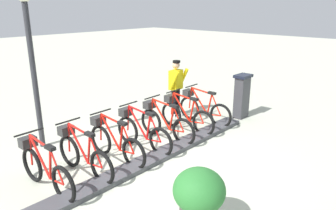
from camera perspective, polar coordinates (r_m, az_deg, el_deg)
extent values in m
plane|color=#B9BCA7|center=(6.91, -2.32, -9.75)|extent=(60.00, 60.00, 0.00)
cube|color=#47474C|center=(6.89, -2.32, -9.38)|extent=(0.44, 6.21, 0.10)
cube|color=#38383D|center=(9.45, 13.08, 1.30)|extent=(0.28, 0.44, 1.20)
cube|color=#194C8C|center=(9.44, 12.44, 3.51)|extent=(0.03, 0.30, 0.40)
cube|color=black|center=(9.30, 13.35, 5.09)|extent=(0.36, 0.52, 0.08)
torus|color=black|center=(8.61, 9.43, -1.92)|extent=(0.67, 0.09, 0.67)
torus|color=black|center=(9.17, 3.84, -0.51)|extent=(0.67, 0.09, 0.67)
cylinder|color=red|center=(8.89, 5.64, 0.76)|extent=(0.60, 0.06, 0.70)
cylinder|color=red|center=(8.72, 7.47, 0.11)|extent=(0.16, 0.05, 0.61)
cylinder|color=red|center=(8.78, 6.02, 2.56)|extent=(0.69, 0.07, 0.11)
cylinder|color=red|center=(8.73, 8.23, -1.79)|extent=(0.43, 0.05, 0.09)
cylinder|color=red|center=(8.60, 8.66, 0.01)|extent=(0.33, 0.04, 0.56)
cylinder|color=red|center=(9.06, 4.03, 1.30)|extent=(0.10, 0.04, 0.62)
cube|color=black|center=(8.60, 7.89, 2.13)|extent=(0.22, 0.11, 0.06)
cylinder|color=black|center=(8.95, 4.24, 3.46)|extent=(0.05, 0.54, 0.03)
cube|color=#2D2D2D|center=(9.07, 3.65, 2.22)|extent=(0.21, 0.29, 0.18)
torus|color=black|center=(8.01, 6.37, -3.28)|extent=(0.67, 0.09, 0.67)
torus|color=black|center=(8.61, 0.61, -1.69)|extent=(0.67, 0.09, 0.67)
cylinder|color=red|center=(8.31, 2.43, -0.37)|extent=(0.60, 0.06, 0.70)
cylinder|color=red|center=(8.13, 4.31, -1.08)|extent=(0.16, 0.05, 0.61)
cylinder|color=red|center=(8.19, 2.78, 1.55)|extent=(0.69, 0.07, 0.11)
cylinder|color=red|center=(8.13, 5.13, -3.13)|extent=(0.43, 0.05, 0.09)
cylinder|color=red|center=(8.00, 5.54, -1.21)|extent=(0.33, 0.04, 0.56)
cylinder|color=red|center=(8.49, 0.78, 0.23)|extent=(0.10, 0.04, 0.62)
cube|color=black|center=(7.99, 4.71, 1.07)|extent=(0.22, 0.11, 0.06)
cylinder|color=black|center=(8.37, 0.94, 2.53)|extent=(0.05, 0.54, 0.03)
cube|color=#2D2D2D|center=(8.50, 0.37, 1.22)|extent=(0.21, 0.29, 0.18)
torus|color=black|center=(7.44, 2.83, -4.86)|extent=(0.67, 0.09, 0.67)
torus|color=black|center=(8.08, -3.06, -3.01)|extent=(0.67, 0.09, 0.67)
cylinder|color=red|center=(7.77, -1.26, -1.66)|extent=(0.60, 0.06, 0.70)
cylinder|color=red|center=(7.57, 0.67, -2.46)|extent=(0.16, 0.05, 0.61)
cylinder|color=red|center=(7.64, -0.94, 0.37)|extent=(0.69, 0.07, 0.11)
cylinder|color=red|center=(7.57, 1.55, -4.65)|extent=(0.43, 0.05, 0.09)
cylinder|color=red|center=(7.43, 1.93, -2.62)|extent=(0.33, 0.04, 0.56)
cylinder|color=red|center=(7.96, -2.93, -0.99)|extent=(0.10, 0.04, 0.62)
cube|color=black|center=(7.42, 1.04, -0.17)|extent=(0.22, 0.11, 0.06)
cylinder|color=black|center=(7.83, -2.82, 1.45)|extent=(0.05, 0.54, 0.03)
cube|color=#2D2D2D|center=(7.97, -3.37, 0.07)|extent=(0.21, 0.29, 0.18)
torus|color=black|center=(6.91, -1.31, -6.66)|extent=(0.67, 0.09, 0.67)
torus|color=black|center=(7.60, -7.22, -4.49)|extent=(0.67, 0.09, 0.67)
cylinder|color=red|center=(7.26, -5.48, -3.12)|extent=(0.60, 0.06, 0.70)
cylinder|color=red|center=(7.05, -3.53, -4.04)|extent=(0.16, 0.05, 0.61)
cylinder|color=red|center=(7.12, -5.22, -0.97)|extent=(0.69, 0.07, 0.11)
cylinder|color=red|center=(7.05, -2.60, -6.39)|extent=(0.43, 0.05, 0.09)
cylinder|color=red|center=(6.90, -2.27, -4.25)|extent=(0.33, 0.04, 0.56)
cylinder|color=red|center=(7.47, -7.16, -2.36)|extent=(0.10, 0.04, 0.62)
cube|color=black|center=(6.89, -3.23, -1.60)|extent=(0.22, 0.11, 0.06)
cylinder|color=black|center=(7.34, -7.10, 0.21)|extent=(0.05, 0.54, 0.03)
cube|color=#2D2D2D|center=(7.48, -7.61, -1.23)|extent=(0.21, 0.29, 0.18)
torus|color=black|center=(6.43, -6.13, -8.70)|extent=(0.67, 0.09, 0.67)
torus|color=black|center=(7.17, -11.94, -6.14)|extent=(0.67, 0.09, 0.67)
cylinder|color=red|center=(6.81, -10.32, -4.77)|extent=(0.60, 0.06, 0.70)
cylinder|color=red|center=(6.58, -8.40, -5.82)|extent=(0.16, 0.05, 0.61)
cylinder|color=red|center=(6.66, -10.13, -2.51)|extent=(0.69, 0.07, 0.11)
cylinder|color=red|center=(6.58, -7.41, -8.35)|extent=(0.43, 0.05, 0.09)
cylinder|color=red|center=(6.42, -7.15, -6.10)|extent=(0.33, 0.04, 0.56)
cylinder|color=red|center=(7.03, -11.95, -3.91)|extent=(0.10, 0.04, 0.62)
cube|color=black|center=(6.41, -8.17, -3.25)|extent=(0.22, 0.11, 0.06)
cylinder|color=black|center=(6.89, -11.98, -1.20)|extent=(0.05, 0.54, 0.03)
cube|color=#2D2D2D|center=(7.04, -12.42, -2.70)|extent=(0.21, 0.29, 0.18)
torus|color=black|center=(6.01, -11.75, -10.96)|extent=(0.67, 0.09, 0.67)
torus|color=black|center=(6.80, -17.25, -7.93)|extent=(0.67, 0.09, 0.67)
cylinder|color=red|center=(6.42, -15.82, -6.60)|extent=(0.60, 0.06, 0.70)
cylinder|color=red|center=(6.17, -13.99, -7.81)|extent=(0.16, 0.05, 0.61)
cylinder|color=red|center=(6.26, -15.74, -4.24)|extent=(0.69, 0.07, 0.11)
cylinder|color=red|center=(6.18, -12.97, -10.52)|extent=(0.43, 0.05, 0.09)
cylinder|color=red|center=(6.00, -12.81, -8.18)|extent=(0.33, 0.04, 0.56)
cylinder|color=red|center=(6.65, -17.35, -5.61)|extent=(0.10, 0.04, 0.62)
cube|color=black|center=(5.99, -13.89, -5.12)|extent=(0.22, 0.11, 0.06)
cylinder|color=black|center=(6.50, -17.49, -2.78)|extent=(0.05, 0.54, 0.03)
cube|color=#2D2D2D|center=(6.67, -17.83, -4.33)|extent=(0.21, 0.29, 0.18)
torus|color=black|center=(5.66, -18.23, -13.41)|extent=(0.67, 0.09, 0.67)
torus|color=black|center=(6.50, -23.17, -9.82)|extent=(0.67, 0.09, 0.67)
cylinder|color=red|center=(6.10, -22.01, -8.57)|extent=(0.60, 0.06, 0.70)
cylinder|color=red|center=(5.83, -20.37, -9.96)|extent=(0.16, 0.05, 0.61)
cylinder|color=red|center=(5.93, -22.07, -6.14)|extent=(0.69, 0.07, 0.11)
cylinder|color=red|center=(5.84, -19.33, -12.85)|extent=(0.43, 0.05, 0.09)
cylinder|color=red|center=(5.65, -19.32, -10.44)|extent=(0.33, 0.04, 0.56)
cylinder|color=red|center=(6.35, -23.38, -7.43)|extent=(0.10, 0.04, 0.62)
cube|color=black|center=(5.65, -20.42, -7.18)|extent=(0.22, 0.11, 0.06)
cylinder|color=black|center=(6.19, -23.65, -4.50)|extent=(0.05, 0.54, 0.03)
cube|color=#2D2D2D|center=(6.36, -23.85, -6.08)|extent=(0.21, 0.29, 0.18)
cube|color=white|center=(9.57, 2.01, -1.49)|extent=(0.28, 0.15, 0.10)
cube|color=white|center=(9.45, 0.70, -1.73)|extent=(0.28, 0.15, 0.10)
cylinder|color=black|center=(9.48, 1.69, 0.73)|extent=(0.15, 0.15, 0.82)
cylinder|color=black|center=(9.31, 1.06, 0.43)|extent=(0.15, 0.15, 0.82)
cube|color=yellow|center=(9.22, 1.41, 4.56)|extent=(0.33, 0.44, 0.56)
cylinder|color=yellow|center=(9.39, 2.76, 4.95)|extent=(0.35, 0.16, 0.57)
cylinder|color=yellow|center=(8.95, 1.09, 4.35)|extent=(0.35, 0.16, 0.57)
sphere|color=tan|center=(9.14, 1.43, 7.19)|extent=(0.22, 0.22, 0.22)
cylinder|color=black|center=(9.11, 1.54, 7.80)|extent=(0.22, 0.22, 0.06)
cylinder|color=#2D2D33|center=(7.59, -22.87, 4.54)|extent=(0.12, 0.12, 3.28)
ellipsoid|color=#2B7330|center=(4.69, 5.61, -14.98)|extent=(0.76, 0.76, 0.64)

